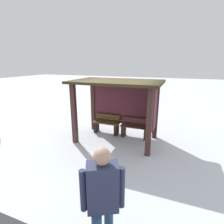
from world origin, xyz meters
TOP-DOWN VIEW (x-y plane):
  - ground_plane at (0.00, 0.00)m, footprint 60.00×60.00m
  - bus_shelter at (0.11, 0.22)m, footprint 3.13×1.97m
  - bench_left_inside at (-0.60, 0.47)m, footprint 1.10×0.37m
  - bench_center_inside at (0.60, 0.47)m, footprint 1.10×0.37m
  - person_walking at (1.26, -4.00)m, footprint 0.59×0.51m

SIDE VIEW (x-z plane):
  - ground_plane at x=0.00m, z-range 0.00..0.00m
  - bench_center_inside at x=0.60m, z-range -0.03..0.73m
  - bench_left_inside at x=-0.60m, z-range -0.02..0.75m
  - person_walking at x=1.26m, z-range 0.16..1.96m
  - bus_shelter at x=0.11m, z-range 0.54..2.78m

